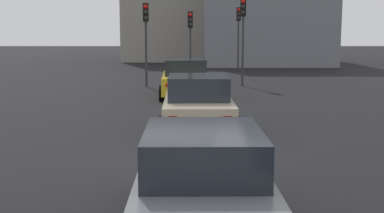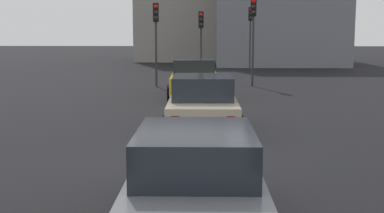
# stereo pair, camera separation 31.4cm
# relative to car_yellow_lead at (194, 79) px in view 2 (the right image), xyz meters

# --- Properties ---
(ground_plane) EXTENTS (160.00, 160.00, 0.20)m
(ground_plane) POSITION_rel_car_yellow_lead_xyz_m (-10.22, -0.19, -0.86)
(ground_plane) COLOR black
(car_yellow_lead) EXTENTS (4.45, 2.19, 1.59)m
(car_yellow_lead) POSITION_rel_car_yellow_lead_xyz_m (0.00, 0.00, 0.00)
(car_yellow_lead) COLOR gold
(car_yellow_lead) RESTS_ON ground_plane
(car_beige_second) EXTENTS (4.46, 2.10, 1.54)m
(car_beige_second) POSITION_rel_car_yellow_lead_xyz_m (-7.38, -0.44, -0.02)
(car_beige_second) COLOR tan
(car_beige_second) RESTS_ON ground_plane
(car_grey_third) EXTENTS (4.64, 2.03, 1.47)m
(car_grey_third) POSITION_rel_car_yellow_lead_xyz_m (-14.72, -0.43, -0.05)
(car_grey_third) COLOR slate
(car_grey_third) RESTS_ON ground_plane
(traffic_light_near_left) EXTENTS (0.32, 0.30, 4.07)m
(traffic_light_near_left) POSITION_rel_car_yellow_lead_xyz_m (3.86, 1.97, 2.17)
(traffic_light_near_left) COLOR #2D2D30
(traffic_light_near_left) RESTS_ON ground_plane
(traffic_light_near_right) EXTENTS (0.32, 0.28, 4.28)m
(traffic_light_near_right) POSITION_rel_car_yellow_lead_xyz_m (13.58, -3.37, 2.31)
(traffic_light_near_right) COLOR #2D2D30
(traffic_light_near_right) RESTS_ON ground_plane
(traffic_light_far_left) EXTENTS (0.32, 0.29, 3.78)m
(traffic_light_far_left) POSITION_rel_car_yellow_lead_xyz_m (7.28, -0.17, 1.97)
(traffic_light_far_left) COLOR #2D2D30
(traffic_light_far_left) RESTS_ON ground_plane
(traffic_light_far_right) EXTENTS (0.33, 0.31, 4.34)m
(traffic_light_far_right) POSITION_rel_car_yellow_lead_xyz_m (4.26, -2.78, 2.35)
(traffic_light_far_right) COLOR #2D2D30
(traffic_light_far_right) RESTS_ON ground_plane
(building_facade_left) EXTENTS (13.55, 9.99, 8.48)m
(building_facade_left) POSITION_rel_car_yellow_lead_xyz_m (23.61, -6.19, 3.48)
(building_facade_left) COLOR slate
(building_facade_left) RESTS_ON ground_plane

